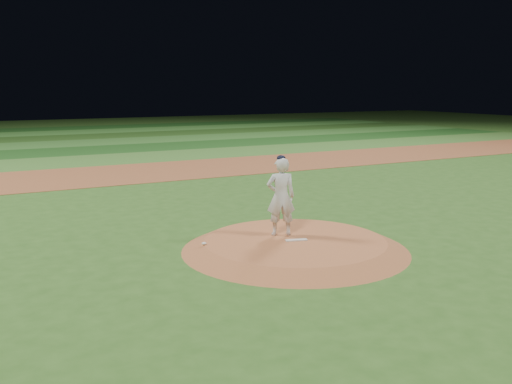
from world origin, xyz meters
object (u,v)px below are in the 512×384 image
Objects in this scene: pitchers_mound at (295,245)px; pitcher_on_mound at (281,196)px; pitching_rubber at (296,240)px; rosin_bag at (204,243)px.

pitcher_on_mound is (-0.07, 0.56, 1.11)m from pitchers_mound.
pitchers_mound is 2.74× the size of pitcher_on_mound.
pitchers_mound is at bearing 98.36° from pitching_rubber.
pitchers_mound is 0.16m from pitching_rubber.
pitcher_on_mound is (-0.06, 0.64, 0.97)m from pitching_rubber.
pitcher_on_mound is at bearing 97.48° from pitchers_mound.
pitching_rubber is 0.26× the size of pitcher_on_mound.
pitching_rubber is 2.23m from rosin_bag.
rosin_bag is 0.06× the size of pitcher_on_mound.
pitching_rubber is at bearing -98.07° from pitchers_mound.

